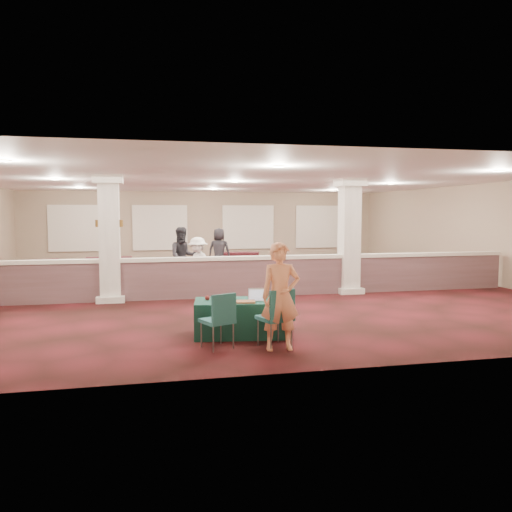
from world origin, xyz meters
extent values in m
plane|color=#471116|center=(0.00, 0.00, 0.00)|extent=(16.00, 16.00, 0.00)
cube|color=gray|center=(0.00, 8.00, 1.60)|extent=(16.00, 0.04, 3.20)
cube|color=gray|center=(0.00, -8.00, 1.60)|extent=(16.00, 0.04, 3.20)
cube|color=gray|center=(8.00, 0.00, 1.60)|extent=(0.04, 16.00, 3.20)
cube|color=silver|center=(0.00, 0.00, 3.20)|extent=(16.00, 16.00, 0.02)
cube|color=#533838|center=(0.00, -1.50, 0.50)|extent=(15.60, 0.20, 1.00)
cube|color=beige|center=(0.00, -1.50, 1.05)|extent=(15.60, 0.28, 0.10)
cube|color=beige|center=(-3.50, -1.50, 1.60)|extent=(0.50, 0.50, 3.20)
cube|color=beige|center=(-3.50, -1.50, 0.08)|extent=(0.70, 0.70, 0.16)
cube|color=beige|center=(-3.50, -1.50, 3.10)|extent=(0.72, 0.72, 0.20)
cube|color=beige|center=(3.00, -1.50, 1.60)|extent=(0.50, 0.50, 3.20)
cube|color=beige|center=(3.00, -1.50, 0.08)|extent=(0.70, 0.70, 0.16)
cube|color=beige|center=(3.00, -1.50, 3.10)|extent=(0.72, 0.72, 0.20)
cylinder|color=brown|center=(-3.78, -1.50, 2.00)|extent=(0.12, 0.12, 0.18)
cylinder|color=white|center=(-3.78, -1.50, 2.00)|extent=(0.09, 0.09, 0.10)
cylinder|color=brown|center=(-3.22, -1.50, 2.00)|extent=(0.12, 0.12, 0.18)
cylinder|color=white|center=(-3.22, -1.50, 2.00)|extent=(0.09, 0.09, 0.10)
cube|color=#103E31|center=(-0.88, -5.72, 0.33)|extent=(1.82, 1.09, 0.66)
cube|color=#1C5152|center=(-0.47, -6.59, 0.49)|extent=(0.64, 0.64, 0.07)
cube|color=#1C5152|center=(-0.40, -6.81, 0.77)|extent=(0.47, 0.21, 0.48)
cylinder|color=slate|center=(-0.60, -6.85, 0.23)|extent=(0.03, 0.03, 0.46)
cylinder|color=slate|center=(-0.21, -6.72, 0.23)|extent=(0.03, 0.03, 0.46)
cylinder|color=slate|center=(-0.74, -6.46, 0.23)|extent=(0.03, 0.03, 0.46)
cylinder|color=slate|center=(-0.34, -6.33, 0.23)|extent=(0.03, 0.03, 0.46)
cube|color=#1C5152|center=(-1.44, -6.47, 0.46)|extent=(0.63, 0.63, 0.06)
cube|color=#1C5152|center=(-1.35, -6.67, 0.72)|extent=(0.44, 0.23, 0.45)
cylinder|color=slate|center=(-1.54, -6.73, 0.22)|extent=(0.03, 0.03, 0.43)
cylinder|color=slate|center=(-1.18, -6.57, 0.22)|extent=(0.03, 0.03, 0.43)
cylinder|color=slate|center=(-1.70, -6.37, 0.22)|extent=(0.03, 0.03, 0.43)
cylinder|color=slate|center=(-1.34, -6.22, 0.22)|extent=(0.03, 0.03, 0.43)
imported|color=#FBA66D|center=(-0.43, -6.79, 0.89)|extent=(0.67, 0.46, 1.79)
cube|color=black|center=(-6.30, 3.00, 0.35)|extent=(1.89, 1.32, 0.69)
cube|color=black|center=(-0.64, 3.00, 0.33)|extent=(1.81, 1.33, 0.66)
cube|color=black|center=(4.05, 1.26, 0.35)|extent=(1.88, 1.24, 0.70)
cube|color=black|center=(-3.94, 3.94, 0.33)|extent=(1.63, 0.82, 0.66)
cube|color=black|center=(1.09, 5.31, 0.33)|extent=(1.75, 1.17, 0.65)
cube|color=black|center=(6.19, 3.20, 0.33)|extent=(1.81, 1.34, 0.66)
imported|color=black|center=(-1.51, 0.67, 0.92)|extent=(0.94, 0.60, 1.83)
imported|color=silver|center=(-1.12, 0.00, 0.78)|extent=(1.00, 1.04, 1.55)
imported|color=black|center=(4.65, 2.98, 0.75)|extent=(0.80, 0.97, 1.50)
imported|color=black|center=(0.01, 3.50, 0.85)|extent=(0.95, 0.73, 1.71)
cube|color=silver|center=(-0.62, -5.80, 0.67)|extent=(0.33, 0.25, 0.02)
cube|color=silver|center=(-0.60, -5.70, 0.78)|extent=(0.30, 0.05, 0.20)
cube|color=silver|center=(-0.60, -5.71, 0.76)|extent=(0.27, 0.04, 0.17)
cube|color=orange|center=(-0.87, -5.95, 0.67)|extent=(0.40, 0.32, 0.03)
sphere|color=#EEE2C4|center=(-1.39, -5.74, 0.71)|extent=(0.10, 0.10, 0.10)
sphere|color=maroon|center=(-1.50, -5.59, 0.71)|extent=(0.09, 0.09, 0.09)
sphere|color=#4F4F54|center=(-1.27, -5.56, 0.71)|extent=(0.09, 0.09, 0.09)
cube|color=red|center=(-0.33, -6.06, 0.67)|extent=(0.11, 0.04, 0.01)
camera|label=1|loc=(-2.56, -14.65, 2.28)|focal=35.00mm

